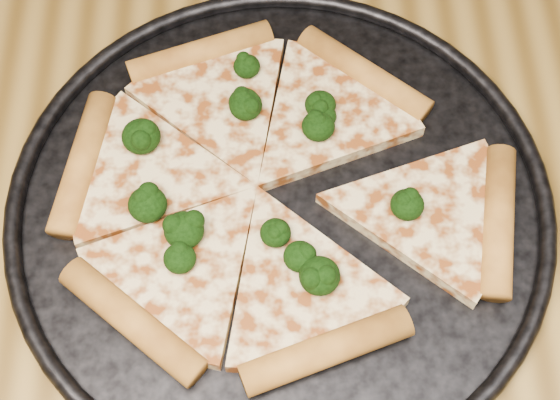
{
  "coord_description": "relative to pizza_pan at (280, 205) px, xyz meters",
  "views": [
    {
      "loc": [
        0.11,
        -0.15,
        1.3
      ],
      "look_at": [
        0.11,
        0.13,
        0.77
      ],
      "focal_mm": 53.01,
      "sensor_mm": 36.0,
      "label": 1
    }
  ],
  "objects": [
    {
      "name": "broccoli_florets",
      "position": [
        -0.02,
        0.01,
        0.02
      ],
      "size": [
        0.22,
        0.21,
        0.02
      ],
      "color": "black",
      "rests_on": "pizza"
    },
    {
      "name": "pizza",
      "position": [
        -0.01,
        0.01,
        0.01
      ],
      "size": [
        0.35,
        0.31,
        0.02
      ],
      "rotation": [
        0.0,
        0.0,
        0.34
      ],
      "color": "#DFC688",
      "rests_on": "pizza_pan"
    },
    {
      "name": "pizza_pan",
      "position": [
        0.0,
        0.0,
        0.0
      ],
      "size": [
        0.41,
        0.41,
        0.02
      ],
      "color": "black",
      "rests_on": "dining_table"
    }
  ]
}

